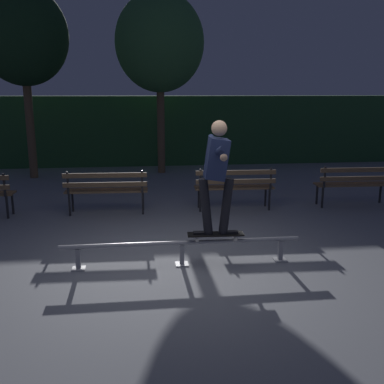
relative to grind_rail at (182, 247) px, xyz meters
The scene contains 10 objects.
ground_plane 0.26m from the grind_rail, 90.00° to the left, with size 90.00×90.00×0.00m, color slate.
hedge_backdrop 9.01m from the grind_rail, 90.00° to the left, with size 24.00×1.20×2.23m, color #234C28.
grind_rail is the anchor object (origin of this frame).
skateboard 0.50m from the grind_rail, ahead, with size 0.79×0.23×0.09m.
skateboarder 1.19m from the grind_rail, ahead, with size 0.62×1.41×1.56m.
park_bench_left_center 3.02m from the grind_rail, 113.92° to the left, with size 1.61×0.47×0.88m.
park_bench_right_center 3.07m from the grind_rail, 64.16° to the left, with size 1.61×0.47×0.88m.
park_bench_rightmost 4.77m from the grind_rail, 35.31° to the left, with size 1.61×0.47×0.88m.
tree_behind_benches 7.98m from the grind_rail, 89.40° to the left, with size 2.50×2.50×5.08m.
tree_far_left 8.43m from the grind_rail, 117.36° to the left, with size 2.35×2.35×5.09m.
Camera 1 is at (-0.53, -5.74, 2.35)m, focal length 40.95 mm.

